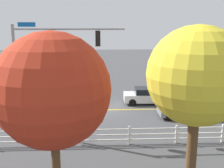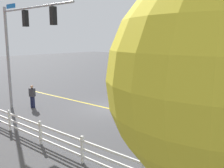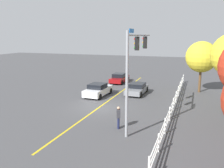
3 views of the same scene
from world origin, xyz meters
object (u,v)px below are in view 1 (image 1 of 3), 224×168
at_px(car_1, 187,109).
at_px(pedestrian, 41,113).
at_px(car_0, 148,96).
at_px(tree_2, 53,91).
at_px(tree_0, 197,77).

relative_size(car_1, pedestrian, 2.60).
bearing_deg(pedestrian, car_0, 99.62).
relative_size(car_0, pedestrian, 2.68).
height_order(car_1, pedestrian, pedestrian).
height_order(pedestrian, tree_2, tree_2).
bearing_deg(car_1, tree_2, 51.15).
relative_size(car_0, car_1, 1.03).
bearing_deg(tree_0, pedestrian, -45.90).
distance_m(car_0, tree_0, 14.26).
bearing_deg(car_0, tree_2, -111.55).
bearing_deg(car_0, tree_0, -90.46).
height_order(tree_0, tree_2, tree_0).
height_order(car_0, tree_0, tree_0).
bearing_deg(pedestrian, tree_0, 22.27).
relative_size(car_0, tree_2, 0.66).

